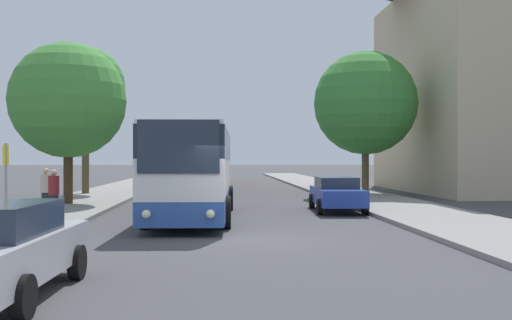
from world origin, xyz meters
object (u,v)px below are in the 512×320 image
at_px(bus_front, 193,170).
at_px(pedestrian_waiting_near, 46,191).
at_px(parked_car_right_near, 337,193).
at_px(bus_stop_sign, 6,175).
at_px(bus_rear, 207,161).
at_px(pedestrian_waiting_far, 54,194).
at_px(tree_right_near, 365,103).
at_px(tree_left_far, 68,100).
at_px(bus_middle, 200,163).
at_px(tree_left_near, 85,86).

height_order(bus_front, pedestrian_waiting_near, bus_front).
relative_size(parked_car_right_near, bus_stop_sign, 1.91).
relative_size(parked_car_right_near, pedestrian_waiting_near, 2.83).
distance_m(bus_rear, parked_car_right_near, 28.00).
xyz_separation_m(pedestrian_waiting_near, pedestrian_waiting_far, (0.58, -1.15, -0.01)).
height_order(parked_car_right_near, pedestrian_waiting_near, pedestrian_waiting_near).
relative_size(bus_front, tree_right_near, 1.35).
relative_size(pedestrian_waiting_near, tree_left_far, 0.23).
distance_m(bus_stop_sign, tree_right_near, 21.30).
bearing_deg(bus_middle, tree_right_near, -17.68).
distance_m(bus_rear, pedestrian_waiting_near, 30.05).
height_order(bus_middle, bus_rear, bus_rear).
height_order(bus_middle, tree_right_near, tree_right_near).
bearing_deg(bus_stop_sign, pedestrian_waiting_near, 87.47).
bearing_deg(parked_car_right_near, tree_left_near, -37.65).
height_order(bus_middle, bus_stop_sign, bus_middle).
height_order(bus_stop_sign, pedestrian_waiting_far, bus_stop_sign).
relative_size(bus_stop_sign, pedestrian_waiting_far, 1.51).
height_order(parked_car_right_near, tree_left_near, tree_left_near).
bearing_deg(bus_front, tree_right_near, 54.17).
distance_m(bus_front, bus_stop_sign, 6.35).
bearing_deg(bus_rear, tree_right_near, -64.78).
relative_size(parked_car_right_near, tree_right_near, 0.58).
xyz_separation_m(bus_front, pedestrian_waiting_near, (-5.21, 0.16, -0.74)).
bearing_deg(tree_right_near, tree_left_near, 176.21).
distance_m(pedestrian_waiting_far, tree_left_far, 7.34).
height_order(bus_rear, pedestrian_waiting_far, bus_rear).
relative_size(bus_middle, pedestrian_waiting_far, 6.69).
bearing_deg(pedestrian_waiting_near, tree_left_near, 118.65).
xyz_separation_m(pedestrian_waiting_far, tree_right_near, (13.78, 12.77, 4.26)).
bearing_deg(bus_stop_sign, tree_right_near, 46.26).
relative_size(bus_middle, tree_left_near, 1.31).
bearing_deg(parked_car_right_near, tree_left_far, -11.40).
bearing_deg(tree_left_far, pedestrian_waiting_far, -80.35).
xyz_separation_m(bus_rear, pedestrian_waiting_near, (-5.12, -29.60, -0.90)).
bearing_deg(bus_front, pedestrian_waiting_near, -179.80).
relative_size(bus_front, bus_rear, 0.93).
height_order(bus_middle, parked_car_right_near, bus_middle).
bearing_deg(bus_rear, bus_stop_sign, -101.03).
relative_size(pedestrian_waiting_far, tree_right_near, 0.20).
distance_m(tree_left_far, tree_right_near, 16.23).
xyz_separation_m(bus_front, pedestrian_waiting_far, (-4.63, -0.98, -0.76)).
height_order(bus_stop_sign, pedestrian_waiting_near, bus_stop_sign).
bearing_deg(pedestrian_waiting_near, bus_stop_sign, -70.10).
distance_m(bus_front, tree_left_near, 15.09).
height_order(bus_rear, parked_car_right_near, bus_rear).
bearing_deg(tree_right_near, bus_rear, 117.20).
distance_m(bus_front, tree_left_far, 8.29).
distance_m(bus_middle, tree_left_far, 11.18).
bearing_deg(tree_left_near, pedestrian_waiting_near, -83.78).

